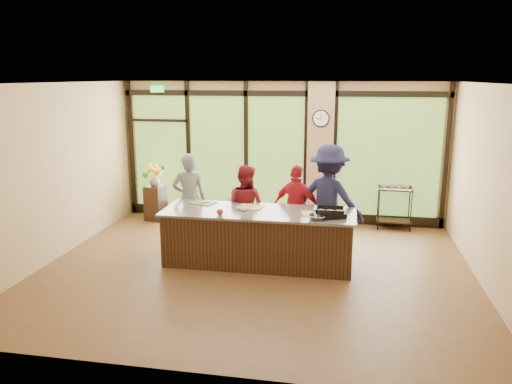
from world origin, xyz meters
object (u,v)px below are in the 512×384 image
at_px(cook_left, 189,199).
at_px(cook_right, 329,200).
at_px(roasting_pan, 330,214).
at_px(flower_stand, 156,203).
at_px(island_base, 259,238).
at_px(bar_cart, 395,202).

height_order(cook_left, cook_right, cook_right).
bearing_deg(cook_left, roasting_pan, 141.94).
distance_m(cook_right, flower_stand, 4.10).
distance_m(island_base, flower_stand, 3.45).
height_order(cook_right, bar_cart, cook_right).
xyz_separation_m(cook_left, cook_right, (2.57, -0.01, 0.11)).
height_order(island_base, cook_right, cook_right).
bearing_deg(cook_right, cook_left, 20.65).
bearing_deg(flower_stand, roasting_pan, -19.57).
distance_m(roasting_pan, bar_cart, 2.91).
relative_size(island_base, flower_stand, 4.04).
xyz_separation_m(cook_left, roasting_pan, (2.63, -0.94, 0.10)).
distance_m(roasting_pan, flower_stand, 4.55).
relative_size(island_base, roasting_pan, 7.03).
relative_size(cook_right, flower_stand, 2.54).
bearing_deg(island_base, cook_left, 151.64).
distance_m(island_base, cook_right, 1.46).
bearing_deg(roasting_pan, cook_left, 137.93).
relative_size(roasting_pan, flower_stand, 0.57).
bearing_deg(island_base, cook_right, 34.42).
distance_m(cook_right, roasting_pan, 0.93).
bearing_deg(cook_left, flower_stand, -66.78).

